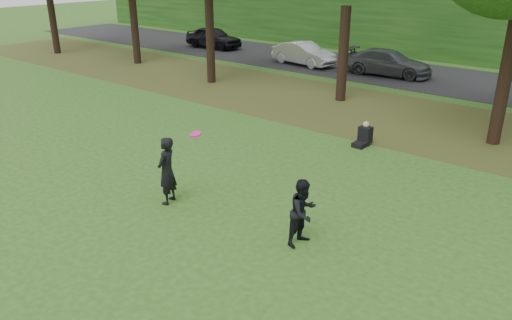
{
  "coord_description": "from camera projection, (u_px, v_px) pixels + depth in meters",
  "views": [
    {
      "loc": [
        7.84,
        -5.58,
        6.0
      ],
      "look_at": [
        0.57,
        3.41,
        1.3
      ],
      "focal_mm": 35.0,
      "sensor_mm": 36.0,
      "label": 1
    }
  ],
  "objects": [
    {
      "name": "seated_person",
      "position": [
        364.0,
        136.0,
        17.09
      ],
      "size": [
        0.45,
        0.75,
        0.83
      ],
      "rotation": [
        0.0,
        0.0,
        -0.05
      ],
      "color": "black",
      "rests_on": "ground"
    },
    {
      "name": "far_hedge",
      "position": [
        500.0,
        22.0,
        29.35
      ],
      "size": [
        70.0,
        3.0,
        5.0
      ],
      "primitive_type": "cube",
      "color": "#153E11",
      "rests_on": "ground"
    },
    {
      "name": "frisbee",
      "position": [
        196.0,
        134.0,
        11.57
      ],
      "size": [
        0.38,
        0.37,
        0.11
      ],
      "color": "#EE1489",
      "rests_on": "ground"
    },
    {
      "name": "player_right",
      "position": [
        303.0,
        212.0,
        11.02
      ],
      "size": [
        0.67,
        0.82,
        1.56
      ],
      "primitive_type": "imported",
      "rotation": [
        0.0,
        0.0,
        1.46
      ],
      "color": "black",
      "rests_on": "ground"
    },
    {
      "name": "player_left",
      "position": [
        167.0,
        171.0,
        12.85
      ],
      "size": [
        0.62,
        0.77,
        1.81
      ],
      "primitive_type": "imported",
      "rotation": [
        0.0,
        0.0,
        -1.24
      ],
      "color": "black",
      "rests_on": "ground"
    },
    {
      "name": "street",
      "position": [
        460.0,
        82.0,
        25.97
      ],
      "size": [
        70.0,
        7.0,
        0.02
      ],
      "primitive_type": "cube",
      "color": "black",
      "rests_on": "ground"
    },
    {
      "name": "ground",
      "position": [
        137.0,
        255.0,
        10.85
      ],
      "size": [
        120.0,
        120.0,
        0.0
      ],
      "primitive_type": "plane",
      "color": "#2A5119",
      "rests_on": "ground"
    },
    {
      "name": "parked_cars",
      "position": [
        431.0,
        68.0,
        25.85
      ],
      "size": [
        39.36,
        4.01,
        1.45
      ],
      "color": "black",
      "rests_on": "street"
    },
    {
      "name": "leaf_litter",
      "position": [
        394.0,
        117.0,
        20.21
      ],
      "size": [
        60.0,
        7.0,
        0.01
      ],
      "primitive_type": "cube",
      "color": "#513D1D",
      "rests_on": "ground"
    }
  ]
}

